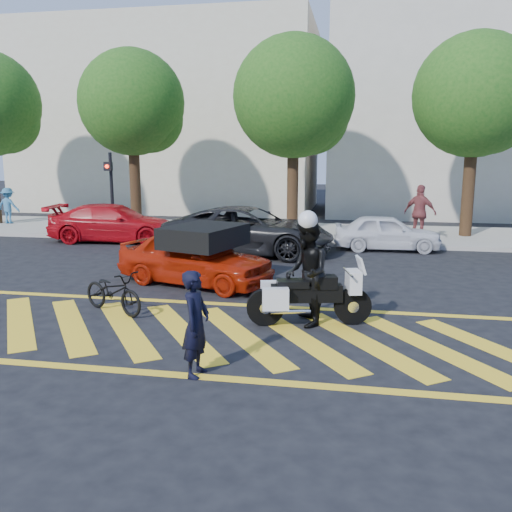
% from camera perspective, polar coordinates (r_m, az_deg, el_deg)
% --- Properties ---
extents(ground, '(90.00, 90.00, 0.00)m').
position_cam_1_polar(ground, '(9.97, -4.48, -8.13)').
color(ground, black).
rests_on(ground, ground).
extents(sidewalk, '(60.00, 5.00, 0.15)m').
position_cam_1_polar(sidewalk, '(21.47, 3.81, 2.46)').
color(sidewalk, '#9E998E').
rests_on(sidewalk, ground).
extents(crosswalk, '(12.33, 4.00, 0.01)m').
position_cam_1_polar(crosswalk, '(9.98, -4.69, -8.09)').
color(crosswalk, yellow).
rests_on(crosswalk, ground).
extents(building_left, '(16.00, 8.00, 10.00)m').
position_cam_1_polar(building_left, '(31.91, -8.91, 14.02)').
color(building_left, beige).
rests_on(building_left, ground).
extents(building_right, '(16.00, 8.00, 11.00)m').
position_cam_1_polar(building_right, '(30.87, 23.48, 14.30)').
color(building_right, beige).
rests_on(building_right, ground).
extents(tree_left, '(4.20, 4.20, 7.26)m').
position_cam_1_polar(tree_left, '(22.99, -12.56, 15.09)').
color(tree_left, black).
rests_on(tree_left, ground).
extents(tree_center, '(4.60, 4.60, 7.56)m').
position_cam_1_polar(tree_center, '(21.36, 4.36, 15.92)').
color(tree_center, black).
rests_on(tree_center, ground).
extents(tree_right, '(4.40, 4.40, 7.41)m').
position_cam_1_polar(tree_right, '(21.63, 22.37, 14.95)').
color(tree_right, black).
rests_on(tree_right, ground).
extents(signal_pole, '(0.28, 0.43, 3.20)m').
position_cam_1_polar(signal_pole, '(20.90, -15.03, 6.97)').
color(signal_pole, black).
rests_on(signal_pole, ground).
extents(officer_bike, '(0.42, 0.60, 1.58)m').
position_cam_1_polar(officer_bike, '(7.99, -6.34, -7.09)').
color(officer_bike, black).
rests_on(officer_bike, ground).
extents(bicycle, '(1.76, 1.27, 0.88)m').
position_cam_1_polar(bicycle, '(11.45, -14.81, -3.63)').
color(bicycle, black).
rests_on(bicycle, ground).
extents(police_motorcycle, '(2.35, 1.01, 1.05)m').
position_cam_1_polar(police_motorcycle, '(10.31, 5.42, -4.18)').
color(police_motorcycle, black).
rests_on(police_motorcycle, ground).
extents(officer_moto, '(0.97, 1.13, 2.02)m').
position_cam_1_polar(officer_moto, '(10.21, 5.37, -1.79)').
color(officer_moto, black).
rests_on(officer_moto, ground).
extents(red_convertible, '(4.26, 2.72, 1.35)m').
position_cam_1_polar(red_convertible, '(13.42, -6.44, -0.17)').
color(red_convertible, '#AA1C07').
rests_on(red_convertible, ground).
extents(parked_left, '(4.83, 2.35, 1.35)m').
position_cam_1_polar(parked_left, '(20.41, -14.74, 3.38)').
color(parked_left, '#BB0B14').
rests_on(parked_left, ground).
extents(parked_mid_left, '(5.62, 2.97, 1.51)m').
position_cam_1_polar(parked_mid_left, '(17.40, -0.75, 2.73)').
color(parked_mid_left, black).
rests_on(parked_mid_left, ground).
extents(parked_mid_right, '(3.55, 1.54, 1.19)m').
position_cam_1_polar(parked_mid_right, '(18.51, 13.63, 2.43)').
color(parked_mid_right, white).
rests_on(parked_mid_right, ground).
extents(pedestrian_left, '(1.01, 0.60, 1.54)m').
position_cam_1_polar(pedestrian_left, '(25.89, -24.62, 4.84)').
color(pedestrian_left, teal).
rests_on(pedestrian_left, sidewalk).
extents(pedestrian_right, '(1.24, 0.95, 1.96)m').
position_cam_1_polar(pedestrian_right, '(19.84, 16.88, 4.37)').
color(pedestrian_right, brown).
rests_on(pedestrian_right, sidewalk).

